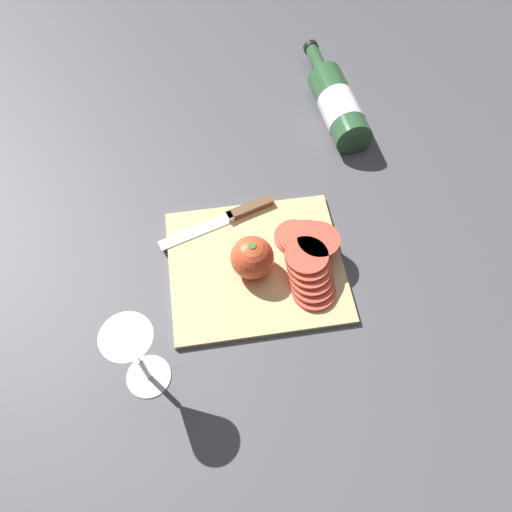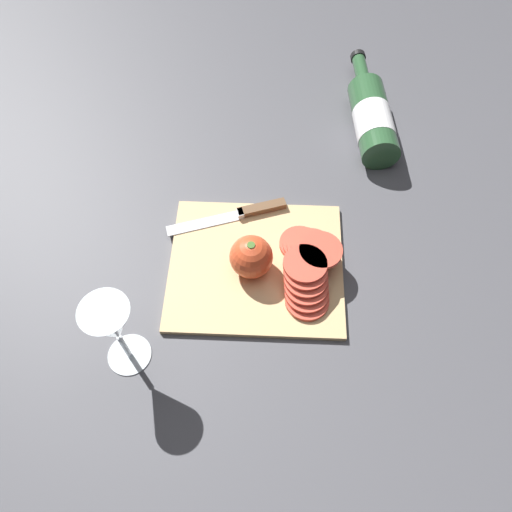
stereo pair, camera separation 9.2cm
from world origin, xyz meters
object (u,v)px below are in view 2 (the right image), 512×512
object	(u,v)px
wine_bottle	(372,117)
knife	(249,211)
tomato_slice_stack_far	(310,247)
tomato_slice_stack_near	(306,282)
wine_glass	(112,327)
whole_tomato	(251,257)

from	to	relation	value
wine_bottle	knife	xyz separation A→B (m)	(-0.26, -0.25, -0.02)
tomato_slice_stack_far	tomato_slice_stack_near	bearing A→B (deg)	-96.14
tomato_slice_stack_far	wine_glass	bearing A→B (deg)	-145.86
whole_tomato	knife	xyz separation A→B (m)	(-0.01, 0.13, -0.03)
wine_bottle	tomato_slice_stack_far	distance (m)	0.38
whole_tomato	tomato_slice_stack_near	size ratio (longest dim) A/B	0.61
wine_glass	whole_tomato	distance (m)	0.28
knife	tomato_slice_stack_near	bearing A→B (deg)	105.46
knife	tomato_slice_stack_near	size ratio (longest dim) A/B	1.81
whole_tomato	tomato_slice_stack_near	bearing A→B (deg)	-21.96
tomato_slice_stack_far	wine_bottle	bearing A→B (deg)	67.53
wine_bottle	wine_glass	world-z (taller)	wine_glass
whole_tomato	tomato_slice_stack_far	world-z (taller)	whole_tomato
wine_bottle	knife	distance (m)	0.37
whole_tomato	knife	size ratio (longest dim) A/B	0.34
wine_bottle	knife	bearing A→B (deg)	-136.04
wine_bottle	whole_tomato	xyz separation A→B (m)	(-0.25, -0.38, 0.01)
wine_glass	tomato_slice_stack_near	xyz separation A→B (m)	(0.31, 0.14, -0.09)
wine_bottle	whole_tomato	world-z (taller)	whole_tomato
wine_glass	whole_tomato	world-z (taller)	wine_glass
tomato_slice_stack_near	whole_tomato	bearing A→B (deg)	158.04
whole_tomato	wine_bottle	bearing A→B (deg)	56.55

